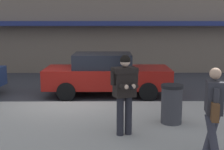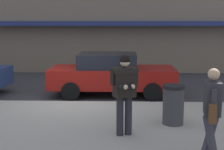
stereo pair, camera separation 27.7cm
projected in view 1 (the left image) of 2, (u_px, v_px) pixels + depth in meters
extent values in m
plane|color=#333338|center=(68.00, 104.00, 10.21)|extent=(80.00, 80.00, 0.00)
cube|color=#99968E|center=(95.00, 132.00, 7.40)|extent=(32.00, 5.30, 0.14)
cube|color=silver|center=(99.00, 104.00, 10.27)|extent=(28.00, 0.12, 0.01)
cube|color=navy|center=(102.00, 24.00, 15.86)|extent=(26.60, 0.70, 0.24)
cube|color=maroon|center=(108.00, 77.00, 11.39)|extent=(4.51, 1.86, 0.70)
cube|color=black|center=(103.00, 61.00, 11.29)|extent=(2.08, 1.65, 0.52)
cylinder|color=black|center=(143.00, 82.00, 12.29)|extent=(0.64, 0.23, 0.64)
cylinder|color=black|center=(148.00, 92.00, 10.61)|extent=(0.64, 0.23, 0.64)
cylinder|color=black|center=(73.00, 82.00, 12.29)|extent=(0.64, 0.23, 0.64)
cylinder|color=black|center=(66.00, 92.00, 10.61)|extent=(0.64, 0.23, 0.64)
cylinder|color=#23232B|center=(128.00, 115.00, 6.99)|extent=(0.16, 0.16, 0.88)
cylinder|color=#23232B|center=(120.00, 116.00, 6.92)|extent=(0.16, 0.16, 0.88)
cube|color=black|center=(125.00, 82.00, 6.83)|extent=(0.53, 0.44, 0.64)
cube|color=black|center=(125.00, 70.00, 6.79)|extent=(0.60, 0.49, 0.12)
cylinder|color=black|center=(136.00, 77.00, 6.91)|extent=(0.11, 0.11, 0.30)
cylinder|color=black|center=(134.00, 85.00, 6.74)|extent=(0.19, 0.32, 0.10)
sphere|color=beige|center=(133.00, 86.00, 6.59)|extent=(0.10, 0.10, 0.10)
cylinder|color=black|center=(113.00, 78.00, 6.72)|extent=(0.11, 0.11, 0.30)
cylinder|color=black|center=(121.00, 86.00, 6.64)|extent=(0.19, 0.32, 0.10)
sphere|color=beige|center=(126.00, 87.00, 6.53)|extent=(0.10, 0.10, 0.10)
cube|color=black|center=(131.00, 87.00, 6.52)|extent=(0.12, 0.16, 0.07)
sphere|color=beige|center=(125.00, 62.00, 6.73)|extent=(0.22, 0.22, 0.22)
sphere|color=black|center=(125.00, 60.00, 6.72)|extent=(0.23, 0.23, 0.23)
cylinder|color=#33333D|center=(211.00, 134.00, 5.86)|extent=(0.35, 0.20, 0.87)
cylinder|color=#33333D|center=(213.00, 137.00, 5.68)|extent=(0.35, 0.20, 0.87)
cube|color=#2D2D33|center=(214.00, 97.00, 5.65)|extent=(0.35, 0.46, 0.60)
cylinder|color=#2D2D33|center=(212.00, 98.00, 5.91)|extent=(0.10, 0.10, 0.58)
cylinder|color=#2D2D33|center=(216.00, 105.00, 5.42)|extent=(0.10, 0.10, 0.58)
sphere|color=tan|center=(215.00, 74.00, 5.58)|extent=(0.21, 0.21, 0.21)
cube|color=brown|center=(215.00, 112.00, 5.39)|extent=(0.16, 0.26, 0.32)
cylinder|color=#38383D|center=(172.00, 106.00, 7.77)|extent=(0.52, 0.52, 0.90)
cylinder|color=black|center=(172.00, 86.00, 7.69)|extent=(0.55, 0.55, 0.08)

